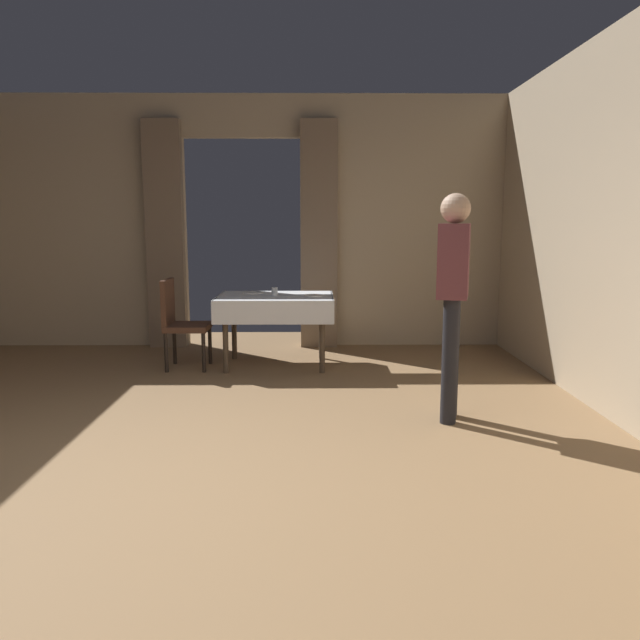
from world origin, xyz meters
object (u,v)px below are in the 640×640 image
object	(u,v)px
dining_table_mid	(276,305)
glass_mid_c	(275,291)
plate_mid_b	(313,295)
person_waiter_by_doorway	(453,288)
plate_mid_a	(253,293)
chair_mid_left	(180,319)

from	to	relation	value
dining_table_mid	glass_mid_c	xyz separation A→B (m)	(-0.01, 0.01, 0.14)
plate_mid_b	person_waiter_by_doorway	bearing A→B (deg)	-59.34
person_waiter_by_doorway	plate_mid_b	bearing A→B (deg)	120.66
plate_mid_a	dining_table_mid	bearing A→B (deg)	-40.92
plate_mid_a	chair_mid_left	bearing A→B (deg)	-155.82
person_waiter_by_doorway	chair_mid_left	bearing A→B (deg)	144.76
glass_mid_c	dining_table_mid	bearing A→B (deg)	-37.14
chair_mid_left	plate_mid_b	world-z (taller)	chair_mid_left
glass_mid_c	person_waiter_by_doorway	xyz separation A→B (m)	(1.46, -1.83, 0.23)
chair_mid_left	glass_mid_c	size ratio (longest dim) A/B	11.00
chair_mid_left	plate_mid_a	distance (m)	0.84
plate_mid_a	person_waiter_by_doorway	world-z (taller)	person_waiter_by_doorway
dining_table_mid	plate_mid_b	bearing A→B (deg)	-7.46
dining_table_mid	plate_mid_a	size ratio (longest dim) A/B	5.40
plate_mid_a	plate_mid_b	xyz separation A→B (m)	(0.65, -0.28, 0.00)
chair_mid_left	dining_table_mid	bearing A→B (deg)	6.01
dining_table_mid	glass_mid_c	world-z (taller)	glass_mid_c
plate_mid_a	glass_mid_c	bearing A→B (deg)	-41.06
plate_mid_a	plate_mid_b	size ratio (longest dim) A/B	1.16
plate_mid_a	glass_mid_c	xyz separation A→B (m)	(0.25, -0.22, 0.04)
plate_mid_b	glass_mid_c	world-z (taller)	glass_mid_c
chair_mid_left	plate_mid_a	size ratio (longest dim) A/B	4.16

